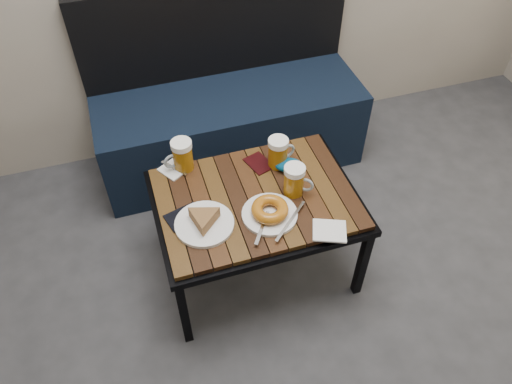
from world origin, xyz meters
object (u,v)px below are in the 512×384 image
object	(u,v)px
beer_mug_centre	(278,152)
beer_mug_left	(182,155)
beer_mug_right	(295,180)
plate_bagel	(270,212)
passport_navy	(184,217)
passport_burgundy	(259,163)
plate_pie	(204,221)
knit_pouch	(289,165)
bench	(229,120)
cafe_table	(256,204)

from	to	relation	value
beer_mug_centre	beer_mug_left	bearing A→B (deg)	154.19
beer_mug_right	plate_bagel	bearing A→B (deg)	-111.00
passport_navy	passport_burgundy	size ratio (longest dim) A/B	1.12
beer_mug_centre	plate_pie	distance (m)	0.46
passport_navy	knit_pouch	xyz separation A→B (m)	(0.49, 0.13, 0.02)
bench	plate_pie	xyz separation A→B (m)	(-0.33, -0.84, 0.23)
passport_navy	beer_mug_left	bearing A→B (deg)	152.77
beer_mug_centre	beer_mug_right	size ratio (longest dim) A/B	1.01
beer_mug_left	passport_burgundy	size ratio (longest dim) A/B	1.16
plate_bagel	cafe_table	bearing A→B (deg)	100.18
beer_mug_left	beer_mug_centre	xyz separation A→B (m)	(0.40, -0.10, -0.00)
cafe_table	passport_navy	world-z (taller)	passport_navy
plate_bagel	beer_mug_right	bearing A→B (deg)	34.14
beer_mug_left	knit_pouch	world-z (taller)	beer_mug_left
plate_bagel	knit_pouch	size ratio (longest dim) A/B	2.22
bench	beer_mug_right	world-z (taller)	bench
beer_mug_left	passport_burgundy	bearing A→B (deg)	156.16
plate_bagel	beer_mug_left	bearing A→B (deg)	125.61
cafe_table	beer_mug_centre	world-z (taller)	beer_mug_centre
bench	beer_mug_left	bearing A→B (deg)	-123.88
beer_mug_right	plate_pie	world-z (taller)	beer_mug_right
passport_navy	cafe_table	bearing A→B (deg)	78.29
passport_burgundy	knit_pouch	distance (m)	0.13
bench	passport_navy	xyz separation A→B (m)	(-0.39, -0.78, 0.20)
beer_mug_centre	passport_burgundy	distance (m)	0.11
plate_pie	passport_burgundy	world-z (taller)	plate_pie
beer_mug_centre	plate_pie	xyz separation A→B (m)	(-0.39, -0.24, -0.04)
cafe_table	plate_pie	bearing A→B (deg)	-160.63
cafe_table	passport_navy	size ratio (longest dim) A/B	6.03
beer_mug_right	plate_bagel	world-z (taller)	beer_mug_right
beer_mug_centre	cafe_table	bearing A→B (deg)	-145.19
plate_pie	knit_pouch	bearing A→B (deg)	24.87
beer_mug_right	plate_pie	size ratio (longest dim) A/B	0.60
beer_mug_left	plate_bagel	bearing A→B (deg)	115.20
bench	beer_mug_right	xyz separation A→B (m)	(0.07, -0.78, 0.27)
cafe_table	beer_mug_centre	xyz separation A→B (m)	(0.15, 0.16, 0.11)
passport_burgundy	plate_pie	bearing A→B (deg)	-157.42
beer_mug_right	passport_burgundy	xyz separation A→B (m)	(-0.09, 0.21, -0.07)
beer_mug_right	passport_burgundy	size ratio (longest dim) A/B	1.12
plate_pie	beer_mug_left	bearing A→B (deg)	91.64
beer_mug_right	passport_navy	world-z (taller)	beer_mug_right
beer_mug_centre	plate_bagel	world-z (taller)	beer_mug_centre
beer_mug_right	knit_pouch	bearing A→B (deg)	114.38
passport_navy	plate_pie	bearing A→B (deg)	31.43
passport_navy	beer_mug_right	bearing A→B (deg)	74.21
bench	plate_pie	distance (m)	0.93
plate_bagel	passport_navy	bearing A→B (deg)	163.94
cafe_table	beer_mug_left	xyz separation A→B (m)	(-0.25, 0.26, 0.12)
cafe_table	knit_pouch	world-z (taller)	knit_pouch
beer_mug_left	beer_mug_centre	bearing A→B (deg)	154.88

